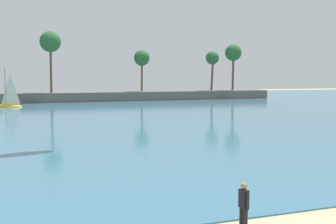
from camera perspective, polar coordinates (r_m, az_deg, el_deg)
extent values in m
cube|color=#386B84|center=(68.20, -15.52, 0.54)|extent=(220.00, 110.41, 0.06)
cube|color=#605B54|center=(83.28, -16.40, 1.88)|extent=(94.36, 6.00, 1.80)
cylinder|color=brown|center=(92.26, 5.94, 5.06)|extent=(0.68, 0.69, 7.02)
sphere|color=#285B2D|center=(92.34, 5.96, 7.23)|extent=(2.88, 2.88, 2.88)
cylinder|color=brown|center=(94.06, 8.71, 5.39)|extent=(0.68, 0.67, 8.19)
sphere|color=#285B2D|center=(94.18, 8.74, 7.87)|extent=(3.60, 3.60, 3.60)
cylinder|color=brown|center=(82.45, -15.43, 5.79)|extent=(0.47, 0.76, 9.49)
sphere|color=#285B2D|center=(82.67, -15.50, 9.08)|extent=(3.88, 3.88, 3.88)
cylinder|color=brown|center=(87.21, -3.53, 5.02)|extent=(0.44, 0.61, 6.80)
sphere|color=#285B2D|center=(87.28, -3.54, 7.25)|extent=(3.22, 3.22, 3.22)
cylinder|color=black|center=(13.96, 10.31, -14.31)|extent=(0.15, 0.15, 0.86)
cylinder|color=black|center=(14.14, 9.84, -14.05)|extent=(0.15, 0.15, 0.86)
cube|color=black|center=(13.83, 10.12, -11.36)|extent=(0.20, 0.34, 0.58)
sphere|color=#9E7051|center=(13.72, 10.15, -9.71)|extent=(0.21, 0.21, 0.21)
cylinder|color=black|center=(13.65, 10.62, -11.76)|extent=(0.09, 0.09, 0.50)
cylinder|color=black|center=(14.03, 9.63, -11.28)|extent=(0.09, 0.09, 0.50)
ellipsoid|color=yellow|center=(71.83, -20.73, 0.64)|extent=(4.82, 2.58, 0.92)
cylinder|color=gray|center=(71.74, -20.99, 3.30)|extent=(0.14, 0.14, 5.77)
pyramid|color=silver|center=(71.53, -20.37, 2.97)|extent=(2.04, 0.69, 4.90)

